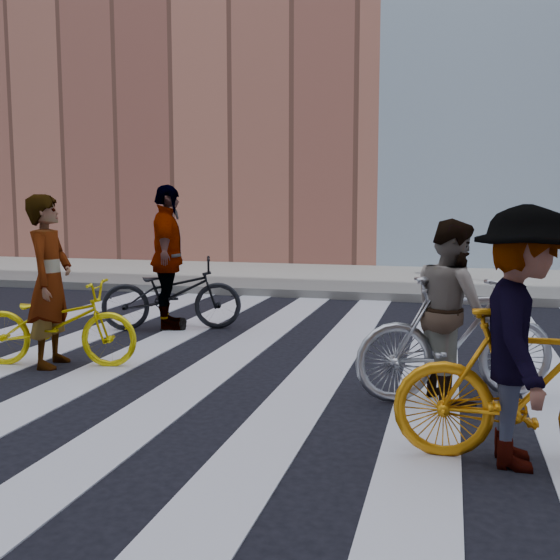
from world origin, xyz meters
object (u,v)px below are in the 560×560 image
at_px(bike_dark_rear, 172,294).
at_px(rider_left, 50,281).
at_px(rider_right, 522,337).
at_px(bike_yellow_right, 528,388).
at_px(rider_mid, 452,310).
at_px(rider_rear, 168,258).
at_px(bike_yellow_left, 56,324).
at_px(bike_silver_mid, 457,338).

distance_m(bike_dark_rear, rider_left, 2.26).
bearing_deg(rider_right, rider_left, 70.39).
relative_size(bike_yellow_right, rider_mid, 1.09).
height_order(bike_dark_rear, rider_right, rider_right).
bearing_deg(rider_right, rider_rear, 47.50).
xyz_separation_m(bike_yellow_right, rider_rear, (-4.25, 3.74, 0.47)).
bearing_deg(rider_right, bike_yellow_left, 70.20).
relative_size(bike_silver_mid, rider_left, 1.01).
bearing_deg(rider_rear, bike_yellow_right, -152.78).
height_order(bike_silver_mid, rider_mid, rider_mid).
bearing_deg(rider_rear, rider_mid, -143.44).
bearing_deg(rider_rear, bike_dark_rear, -111.44).
bearing_deg(bike_yellow_right, rider_mid, 18.67).
relative_size(bike_dark_rear, rider_mid, 1.18).
xyz_separation_m(bike_yellow_right, rider_right, (-0.05, 0.00, 0.34)).
distance_m(rider_mid, rider_rear, 4.43).
relative_size(bike_yellow_left, rider_right, 1.01).
distance_m(bike_yellow_right, rider_rear, 5.68).
bearing_deg(bike_silver_mid, rider_right, 172.28).
height_order(bike_yellow_right, rider_right, rider_right).
xyz_separation_m(rider_mid, rider_rear, (-3.76, 2.35, 0.19)).
bearing_deg(rider_rear, rider_left, 149.26).
relative_size(bike_yellow_left, rider_mid, 1.09).
bearing_deg(bike_yellow_left, rider_right, -119.89).
bearing_deg(bike_yellow_right, bike_yellow_left, 70.39).
height_order(rider_mid, rider_right, rider_right).
relative_size(bike_silver_mid, bike_dark_rear, 0.97).
height_order(bike_silver_mid, bike_yellow_right, bike_silver_mid).
xyz_separation_m(bike_silver_mid, rider_left, (-4.17, 0.16, 0.36)).
relative_size(bike_silver_mid, rider_mid, 1.15).
distance_m(bike_yellow_right, rider_mid, 1.50).
xyz_separation_m(rider_left, rider_mid, (4.12, -0.16, -0.11)).
height_order(bike_silver_mid, rider_right, rider_right).
height_order(bike_dark_rear, rider_left, rider_left).
bearing_deg(rider_left, rider_right, -119.69).
relative_size(rider_left, rider_mid, 1.14).
xyz_separation_m(bike_silver_mid, rider_mid, (-0.05, 0.00, 0.25)).
height_order(bike_dark_rear, rider_rear, rider_rear).
height_order(bike_silver_mid, bike_dark_rear, bike_silver_mid).
xyz_separation_m(bike_dark_rear, rider_right, (4.15, -3.74, 0.37)).
height_order(bike_yellow_left, rider_left, rider_left).
bearing_deg(bike_yellow_right, bike_dark_rear, 47.50).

